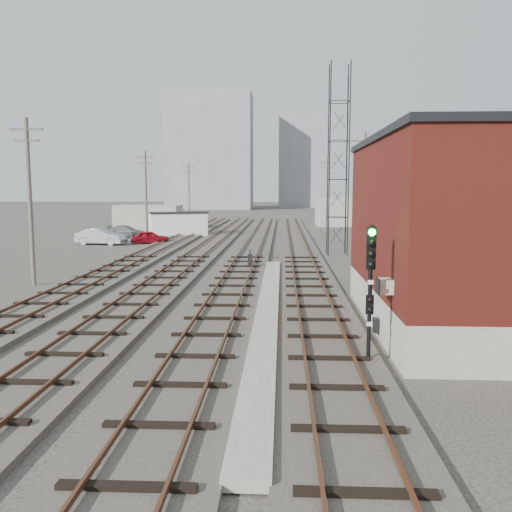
# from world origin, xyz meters

# --- Properties ---
(ground) EXTENTS (320.00, 320.00, 0.00)m
(ground) POSITION_xyz_m (0.00, 60.00, 0.00)
(ground) COLOR #282621
(ground) RESTS_ON ground
(track_right) EXTENTS (3.20, 90.00, 0.39)m
(track_right) POSITION_xyz_m (2.50, 39.00, 0.11)
(track_right) COLOR #332D28
(track_right) RESTS_ON ground
(track_mid_right) EXTENTS (3.20, 90.00, 0.39)m
(track_mid_right) POSITION_xyz_m (-1.50, 39.00, 0.11)
(track_mid_right) COLOR #332D28
(track_mid_right) RESTS_ON ground
(track_mid_left) EXTENTS (3.20, 90.00, 0.39)m
(track_mid_left) POSITION_xyz_m (-5.50, 39.00, 0.11)
(track_mid_left) COLOR #332D28
(track_mid_left) RESTS_ON ground
(track_left) EXTENTS (3.20, 90.00, 0.39)m
(track_left) POSITION_xyz_m (-9.50, 39.00, 0.11)
(track_left) COLOR #332D28
(track_left) RESTS_ON ground
(platform_curb) EXTENTS (0.90, 28.00, 0.26)m
(platform_curb) POSITION_xyz_m (0.50, 14.00, 0.13)
(platform_curb) COLOR gray
(platform_curb) RESTS_ON ground
(brick_building) EXTENTS (6.54, 12.20, 7.22)m
(brick_building) POSITION_xyz_m (7.50, 12.00, 3.63)
(brick_building) COLOR gray
(brick_building) RESTS_ON ground
(lattice_tower) EXTENTS (1.60, 1.60, 15.00)m
(lattice_tower) POSITION_xyz_m (5.50, 35.00, 7.50)
(lattice_tower) COLOR black
(lattice_tower) RESTS_ON ground
(utility_pole_left_a) EXTENTS (1.80, 0.24, 9.00)m
(utility_pole_left_a) POSITION_xyz_m (-12.50, 20.00, 4.80)
(utility_pole_left_a) COLOR #595147
(utility_pole_left_a) RESTS_ON ground
(utility_pole_left_b) EXTENTS (1.80, 0.24, 9.00)m
(utility_pole_left_b) POSITION_xyz_m (-12.50, 45.00, 4.80)
(utility_pole_left_b) COLOR #595147
(utility_pole_left_b) RESTS_ON ground
(utility_pole_left_c) EXTENTS (1.80, 0.24, 9.00)m
(utility_pole_left_c) POSITION_xyz_m (-12.50, 70.00, 4.80)
(utility_pole_left_c) COLOR #595147
(utility_pole_left_c) RESTS_ON ground
(utility_pole_right_a) EXTENTS (1.80, 0.24, 9.00)m
(utility_pole_right_a) POSITION_xyz_m (6.50, 28.00, 4.80)
(utility_pole_right_a) COLOR #595147
(utility_pole_right_a) RESTS_ON ground
(utility_pole_right_b) EXTENTS (1.80, 0.24, 9.00)m
(utility_pole_right_b) POSITION_xyz_m (6.50, 58.00, 4.80)
(utility_pole_right_b) COLOR #595147
(utility_pole_right_b) RESTS_ON ground
(apartment_left) EXTENTS (22.00, 14.00, 30.00)m
(apartment_left) POSITION_xyz_m (-18.00, 135.00, 15.00)
(apartment_left) COLOR gray
(apartment_left) RESTS_ON ground
(apartment_right) EXTENTS (16.00, 12.00, 26.00)m
(apartment_right) POSITION_xyz_m (8.00, 150.00, 13.00)
(apartment_right) COLOR gray
(apartment_right) RESTS_ON ground
(shed_left) EXTENTS (8.00, 5.00, 3.20)m
(shed_left) POSITION_xyz_m (-16.00, 60.00, 1.60)
(shed_left) COLOR gray
(shed_left) RESTS_ON ground
(shed_right) EXTENTS (6.00, 6.00, 4.00)m
(shed_right) POSITION_xyz_m (9.00, 70.00, 2.00)
(shed_right) COLOR gray
(shed_right) RESTS_ON ground
(signal_mast) EXTENTS (0.40, 0.41, 4.20)m
(signal_mast) POSITION_xyz_m (3.70, 7.18, 2.49)
(signal_mast) COLOR gray
(signal_mast) RESTS_ON ground
(switch_stand) EXTENTS (0.29, 0.29, 1.21)m
(switch_stand) POSITION_xyz_m (-1.00, 26.46, 0.57)
(switch_stand) COLOR black
(switch_stand) RESTS_ON ground
(site_trailer) EXTENTS (6.97, 4.67, 2.70)m
(site_trailer) POSITION_xyz_m (-10.56, 51.60, 1.36)
(site_trailer) COLOR white
(site_trailer) RESTS_ON ground
(car_red) EXTENTS (3.89, 2.22, 1.25)m
(car_red) POSITION_xyz_m (-11.71, 43.02, 0.62)
(car_red) COLOR maroon
(car_red) RESTS_ON ground
(car_silver) EXTENTS (4.90, 2.30, 1.55)m
(car_silver) POSITION_xyz_m (-16.08, 41.69, 0.78)
(car_silver) COLOR #AFB1B7
(car_silver) RESTS_ON ground
(car_grey) EXTENTS (4.58, 2.32, 1.27)m
(car_grey) POSITION_xyz_m (-16.06, 49.96, 0.64)
(car_grey) COLOR slate
(car_grey) RESTS_ON ground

